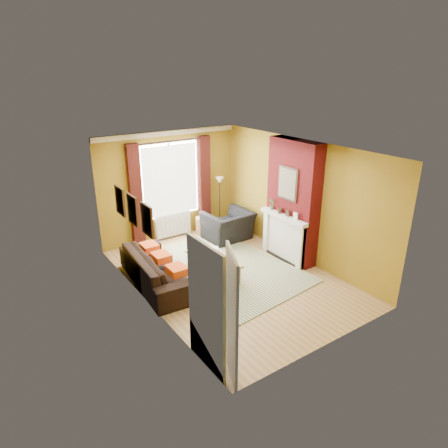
{
  "coord_description": "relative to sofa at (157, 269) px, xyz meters",
  "views": [
    {
      "loc": [
        -4.42,
        -6.24,
        4.25
      ],
      "look_at": [
        0.0,
        0.25,
        1.15
      ],
      "focal_mm": 32.0,
      "sensor_mm": 36.0,
      "label": 1
    }
  ],
  "objects": [
    {
      "name": "book_a",
      "position": [
        1.03,
        -0.76,
        0.12
      ],
      "size": [
        0.27,
        0.3,
        0.02
      ],
      "primitive_type": "imported",
      "rotation": [
        0.0,
        0.0,
        0.46
      ],
      "color": "#999999",
      "rests_on": "coffee_table"
    },
    {
      "name": "room_walls",
      "position": [
        2.05,
        -0.35,
        1.04
      ],
      "size": [
        3.82,
        5.54,
        2.83
      ],
      "color": "olive",
      "rests_on": "ground"
    },
    {
      "name": "armchair",
      "position": [
        2.54,
        1.08,
        0.03
      ],
      "size": [
        1.21,
        1.06,
        0.76
      ],
      "primitive_type": "imported",
      "rotation": [
        0.0,
        0.0,
        3.19
      ],
      "color": "black",
      "rests_on": "ground"
    },
    {
      "name": "floor_lamp",
      "position": [
        2.74,
        1.77,
        0.84
      ],
      "size": [
        0.25,
        0.25,
        1.5
      ],
      "rotation": [
        0.0,
        0.0,
        0.17
      ],
      "color": "black",
      "rests_on": "ground"
    },
    {
      "name": "sofa",
      "position": [
        0.0,
        0.0,
        0.0
      ],
      "size": [
        1.1,
        2.42,
        0.69
      ],
      "primitive_type": "imported",
      "rotation": [
        0.0,
        0.0,
        1.49
      ],
      "color": "black",
      "rests_on": "ground"
    },
    {
      "name": "striped_rug",
      "position": [
        1.46,
        -0.24,
        -0.33
      ],
      "size": [
        3.01,
        3.9,
        0.02
      ],
      "rotation": [
        0.0,
        0.0,
        0.11
      ],
      "color": "navy",
      "rests_on": "ground"
    },
    {
      "name": "coffee_table",
      "position": [
        1.13,
        -0.4,
        0.06
      ],
      "size": [
        0.71,
        1.36,
        0.45
      ],
      "rotation": [
        0.0,
        0.0,
        -0.03
      ],
      "color": "tan",
      "rests_on": "ground"
    },
    {
      "name": "wicker_stool",
      "position": [
        2.18,
        1.77,
        -0.11
      ],
      "size": [
        0.41,
        0.41,
        0.47
      ],
      "rotation": [
        0.0,
        0.0,
        -0.09
      ],
      "color": "#A67848",
      "rests_on": "ground"
    },
    {
      "name": "ground",
      "position": [
        1.42,
        -0.63,
        -0.34
      ],
      "size": [
        5.5,
        5.5,
        0.0
      ],
      "primitive_type": "plane",
      "color": "olive",
      "rests_on": "ground"
    },
    {
      "name": "mug",
      "position": [
        1.2,
        -0.48,
        0.15
      ],
      "size": [
        0.14,
        0.14,
        0.1
      ],
      "primitive_type": "imported",
      "rotation": [
        0.0,
        0.0,
        0.38
      ],
      "color": "#999999",
      "rests_on": "coffee_table"
    },
    {
      "name": "book_b",
      "position": [
        1.24,
        -0.01,
        0.12
      ],
      "size": [
        0.35,
        0.38,
        0.02
      ],
      "primitive_type": "imported",
      "rotation": [
        0.0,
        0.0,
        -0.57
      ],
      "color": "#999999",
      "rests_on": "coffee_table"
    },
    {
      "name": "tv_remote",
      "position": [
        0.97,
        -0.28,
        0.11
      ],
      "size": [
        0.1,
        0.16,
        0.02
      ],
      "rotation": [
        0.0,
        0.0,
        -0.32
      ],
      "color": "#252528",
      "rests_on": "coffee_table"
    }
  ]
}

